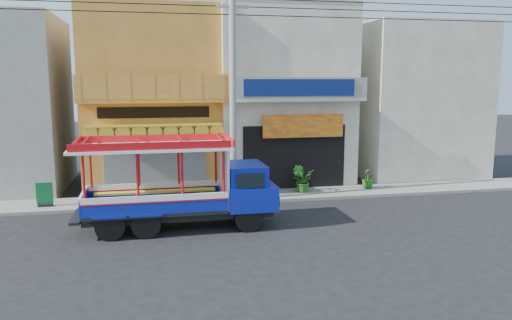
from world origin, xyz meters
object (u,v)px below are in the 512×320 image
at_px(green_sign, 45,196).
at_px(potted_plant_a, 303,181).
at_px(potted_plant_c, 368,178).
at_px(songthaew_truck, 192,185).
at_px(utility_pole, 237,76).
at_px(potted_plant_b, 300,179).

bearing_deg(green_sign, potted_plant_a, 1.86).
height_order(potted_plant_a, potted_plant_c, potted_plant_a).
bearing_deg(potted_plant_a, green_sign, 140.12).
distance_m(songthaew_truck, green_sign, 6.43).
xyz_separation_m(utility_pole, potted_plant_a, (2.97, 0.79, -4.44)).
relative_size(utility_pole, potted_plant_a, 29.47).
bearing_deg(utility_pole, green_sign, 176.45).
xyz_separation_m(utility_pole, songthaew_truck, (-2.01, -3.03, -3.57)).
bearing_deg(potted_plant_a, utility_pole, 153.13).
xyz_separation_m(potted_plant_b, potted_plant_c, (3.11, -0.02, -0.10)).
relative_size(songthaew_truck, potted_plant_c, 7.10).
xyz_separation_m(green_sign, potted_plant_c, (13.35, 0.48, 0.07)).
distance_m(utility_pole, songthaew_truck, 5.09).
height_order(potted_plant_a, potted_plant_b, potted_plant_b).
height_order(utility_pole, potted_plant_a, utility_pole).
relative_size(utility_pole, songthaew_truck, 4.30).
distance_m(utility_pole, potted_plant_a, 5.40).
relative_size(green_sign, potted_plant_b, 0.83).
xyz_separation_m(songthaew_truck, potted_plant_b, (4.91, 3.98, -0.79)).
relative_size(potted_plant_a, potted_plant_b, 0.86).
xyz_separation_m(utility_pole, potted_plant_b, (2.91, 0.95, -4.36)).
bearing_deg(green_sign, songthaew_truck, -33.19).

